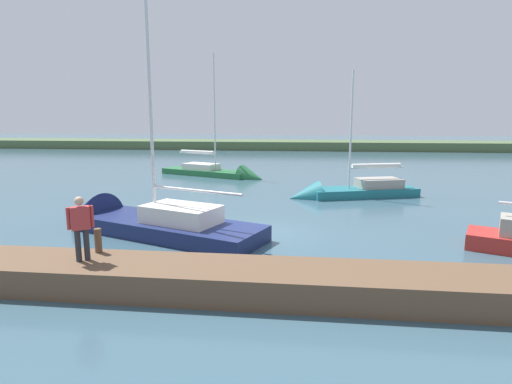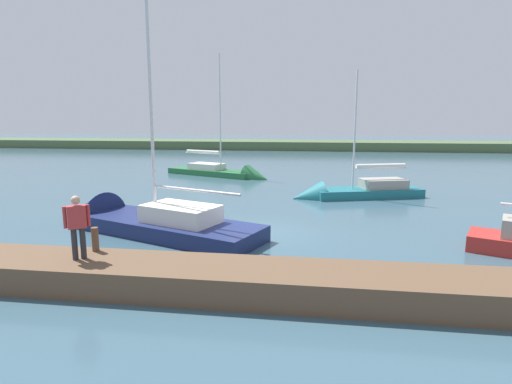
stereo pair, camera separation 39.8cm
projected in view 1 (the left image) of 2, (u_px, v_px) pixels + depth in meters
name	position (u px, v px, depth m)	size (l,w,h in m)	color
ground_plane	(256.00, 234.00, 15.26)	(200.00, 200.00, 0.00)	#385666
far_shoreline	(291.00, 149.00, 59.76)	(180.00, 8.00, 2.40)	#4C603D
dock_pier	(231.00, 280.00, 9.94)	(24.81, 1.86, 0.72)	brown
mooring_post_far	(98.00, 240.00, 10.87)	(0.19, 0.19, 0.66)	brown
sailboat_near_dock	(346.00, 194.00, 22.59)	(7.45, 3.86, 7.72)	#1E6B75
sailboat_behind_pier	(134.00, 224.00, 15.82)	(9.44, 5.58, 9.85)	navy
sailboat_far_left	(220.00, 175.00, 30.82)	(8.73, 5.19, 9.98)	#236638
person_on_dock	(81.00, 224.00, 10.11)	(0.54, 0.43, 1.65)	#28282D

